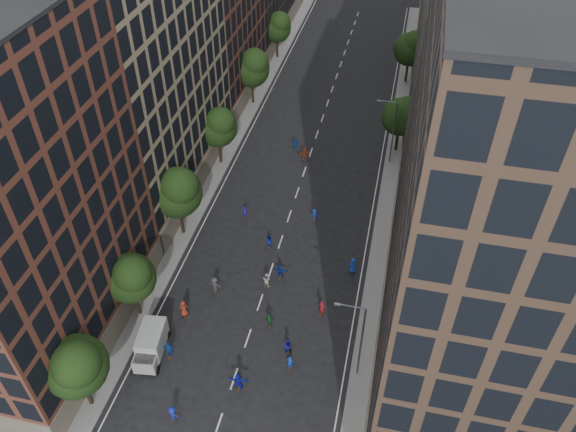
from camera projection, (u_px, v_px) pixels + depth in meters
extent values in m
plane|color=black|center=(304.00, 174.00, 72.65)|extent=(240.00, 240.00, 0.00)
cube|color=slate|center=(232.00, 131.00, 80.08)|extent=(4.00, 105.00, 0.15)
cube|color=slate|center=(401.00, 153.00, 76.11)|extent=(4.00, 105.00, 0.15)
cube|color=brown|center=(1.00, 206.00, 44.65)|extent=(14.00, 22.00, 30.00)
cube|color=#917E5F|center=(126.00, 53.00, 60.90)|extent=(14.00, 26.00, 34.00)
cube|color=brown|center=(200.00, 3.00, 79.72)|extent=(14.00, 20.00, 28.00)
cube|color=#433024|center=(502.00, 215.00, 39.32)|extent=(14.00, 30.00, 36.00)
cube|color=#6F655C|center=(483.00, 55.00, 61.54)|extent=(14.00, 28.00, 33.00)
cylinder|color=black|center=(87.00, 391.00, 46.84)|extent=(0.36, 0.36, 3.96)
sphere|color=black|center=(76.00, 366.00, 44.46)|extent=(5.20, 5.20, 5.20)
sphere|color=black|center=(76.00, 364.00, 43.12)|extent=(3.90, 3.90, 3.90)
cylinder|color=black|center=(137.00, 301.00, 54.25)|extent=(0.36, 0.36, 3.70)
sphere|color=black|center=(130.00, 278.00, 52.03)|extent=(4.80, 4.80, 4.80)
sphere|color=black|center=(132.00, 274.00, 50.79)|extent=(3.60, 3.60, 3.60)
cylinder|color=black|center=(181.00, 219.00, 62.86)|extent=(0.36, 0.36, 4.22)
sphere|color=black|center=(177.00, 192.00, 60.32)|extent=(5.60, 5.60, 5.60)
sphere|color=black|center=(179.00, 186.00, 58.87)|extent=(4.20, 4.20, 4.20)
cylinder|color=black|center=(220.00, 151.00, 73.22)|extent=(0.36, 0.36, 3.87)
sphere|color=black|center=(218.00, 128.00, 70.90)|extent=(5.00, 5.00, 5.00)
sphere|color=black|center=(220.00, 122.00, 69.60)|extent=(3.75, 3.75, 3.75)
cylinder|color=black|center=(252.00, 91.00, 84.88)|extent=(0.36, 0.36, 4.05)
sphere|color=black|center=(251.00, 69.00, 82.45)|extent=(5.40, 5.40, 5.40)
sphere|color=black|center=(255.00, 62.00, 81.05)|extent=(4.05, 4.05, 4.05)
cylinder|color=black|center=(277.00, 47.00, 96.68)|extent=(0.36, 0.36, 3.78)
sphere|color=black|center=(277.00, 28.00, 94.41)|extent=(4.80, 4.80, 4.80)
sphere|color=black|center=(280.00, 22.00, 93.16)|extent=(3.60, 3.60, 3.60)
cylinder|color=black|center=(397.00, 139.00, 75.42)|extent=(0.36, 0.36, 3.74)
sphere|color=black|center=(401.00, 117.00, 73.18)|extent=(5.00, 5.00, 5.00)
sphere|color=black|center=(406.00, 111.00, 71.88)|extent=(3.75, 3.75, 3.75)
cylinder|color=black|center=(407.00, 71.00, 89.99)|extent=(0.36, 0.36, 3.96)
sphere|color=black|center=(410.00, 49.00, 87.61)|extent=(5.20, 5.20, 5.20)
sphere|color=black|center=(415.00, 43.00, 86.27)|extent=(3.90, 3.90, 3.90)
cylinder|color=#595B60|center=(361.00, 343.00, 47.43)|extent=(0.18, 0.18, 9.00)
cylinder|color=#595B60|center=(351.00, 306.00, 44.65)|extent=(2.40, 0.12, 0.12)
cube|color=#595B60|center=(337.00, 304.00, 44.87)|extent=(0.50, 0.22, 0.15)
cylinder|color=#595B60|center=(393.00, 134.00, 71.59)|extent=(0.18, 0.18, 9.00)
cylinder|color=#595B60|center=(388.00, 101.00, 68.81)|extent=(2.40, 0.12, 0.12)
cube|color=#595B60|center=(379.00, 101.00, 69.03)|extent=(0.50, 0.22, 0.15)
cube|color=#B4B4B6|center=(152.00, 339.00, 51.40)|extent=(2.57, 3.88, 2.23)
cube|color=#B4B4B6|center=(146.00, 362.00, 50.01)|extent=(2.21, 1.86, 1.42)
cube|color=black|center=(145.00, 358.00, 49.57)|extent=(1.97, 1.54, 0.10)
cylinder|color=black|center=(135.00, 369.00, 50.30)|extent=(0.35, 0.80, 0.77)
cylinder|color=black|center=(157.00, 370.00, 50.16)|extent=(0.35, 0.80, 0.77)
cylinder|color=black|center=(148.00, 333.00, 53.25)|extent=(0.35, 0.80, 0.77)
cylinder|color=black|center=(168.00, 334.00, 53.11)|extent=(0.35, 0.80, 0.77)
imported|color=#1553AF|center=(138.00, 367.00, 49.92)|extent=(0.83, 0.61, 1.58)
imported|color=#1540B1|center=(290.00, 363.00, 50.22)|extent=(0.63, 0.44, 1.67)
imported|color=#13169D|center=(287.00, 346.00, 51.58)|extent=(0.97, 0.85, 1.68)
imported|color=#1422A2|center=(173.00, 414.00, 46.55)|extent=(1.15, 0.82, 1.60)
imported|color=#1340A1|center=(169.00, 350.00, 51.12)|extent=(1.13, 0.48, 1.93)
imported|color=#171CBD|center=(238.00, 382.00, 48.68)|extent=(1.77, 0.67, 1.87)
imported|color=maroon|center=(184.00, 309.00, 54.73)|extent=(1.09, 0.93, 1.89)
imported|color=maroon|center=(322.00, 308.00, 54.83)|extent=(0.76, 0.60, 1.83)
imported|color=silver|center=(267.00, 280.00, 57.65)|extent=(1.01, 0.90, 1.72)
imported|color=#3D3D42|center=(215.00, 285.00, 57.09)|extent=(1.25, 0.81, 1.83)
imported|color=#1C5F30|center=(270.00, 321.00, 53.78)|extent=(1.03, 0.66, 1.64)
imported|color=navy|center=(280.00, 272.00, 58.58)|extent=(1.56, 0.58, 1.65)
imported|color=#1539B0|center=(353.00, 266.00, 59.03)|extent=(1.01, 0.73, 1.91)
imported|color=#2116BA|center=(245.00, 212.00, 65.67)|extent=(0.69, 0.55, 1.66)
imported|color=#1427A6|center=(269.00, 241.00, 62.07)|extent=(0.82, 0.66, 1.62)
imported|color=#1430A5|center=(314.00, 215.00, 65.37)|extent=(1.12, 0.79, 1.57)
imported|color=#1549AE|center=(295.00, 145.00, 76.02)|extent=(1.21, 0.86, 1.90)
imported|color=#A43B1B|center=(304.00, 154.00, 74.29)|extent=(1.85, 1.15, 1.90)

